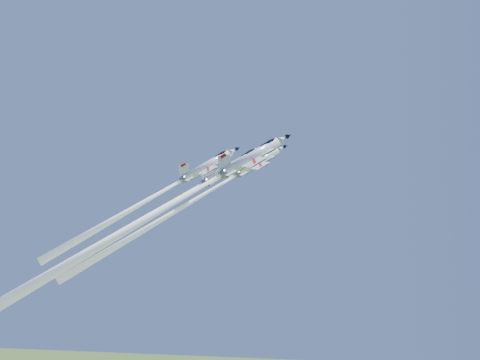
% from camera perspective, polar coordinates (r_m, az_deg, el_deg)
% --- Properties ---
extents(jet_lead, '(32.21, 26.43, 35.96)m').
position_cam_1_polar(jet_lead, '(108.14, -5.58, -2.55)').
color(jet_lead, white).
extents(jet_left, '(43.50, 35.74, 48.65)m').
position_cam_1_polar(jet_left, '(112.08, -10.98, -4.52)').
color(jet_left, white).
extents(jet_right, '(38.36, 31.29, 42.36)m').
position_cam_1_polar(jet_right, '(99.59, -8.18, -3.08)').
color(jet_right, white).
extents(jet_slot, '(27.00, 21.67, 28.95)m').
position_cam_1_polar(jet_slot, '(103.73, -9.35, -1.83)').
color(jet_slot, white).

